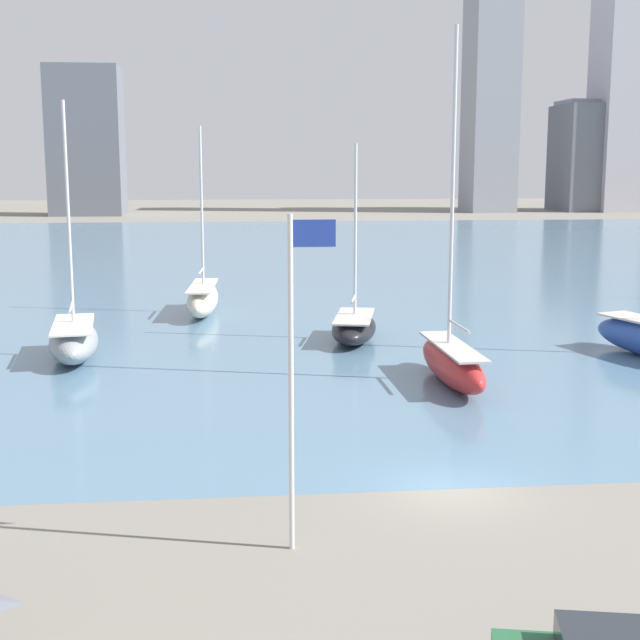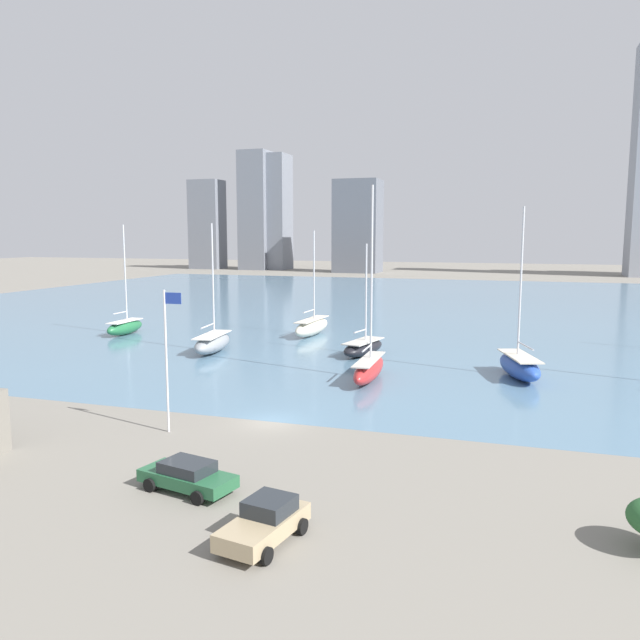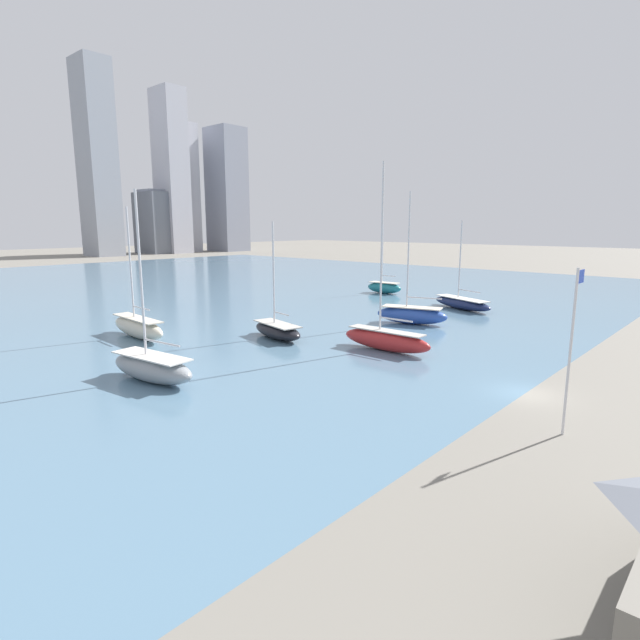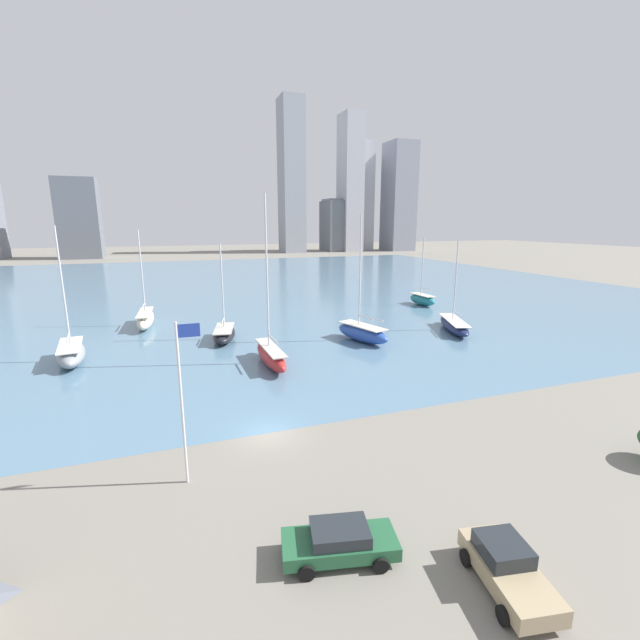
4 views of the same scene
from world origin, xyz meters
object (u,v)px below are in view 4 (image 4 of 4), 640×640
object	(u,v)px
sailboat_teal	(422,299)
sailboat_black	(224,333)
sailboat_red	(271,355)
parked_pickup_tan	(507,568)
parked_sedan_green	(340,541)
sailboat_navy	(454,325)
sailboat_gray	(71,353)
flag_pole	(183,397)
sailboat_blue	(362,332)
sailboat_cream	(145,319)

from	to	relation	value
sailboat_teal	sailboat_black	bearing A→B (deg)	-166.39
sailboat_red	parked_pickup_tan	bearing A→B (deg)	-86.42
parked_sedan_green	sailboat_navy	bearing A→B (deg)	-30.74
sailboat_red	sailboat_gray	bearing A→B (deg)	157.04
flag_pole	sailboat_gray	xyz separation A→B (m)	(-10.03, 25.11, -3.92)
sailboat_black	sailboat_navy	bearing A→B (deg)	1.25
parked_pickup_tan	parked_sedan_green	distance (m)	6.61
sailboat_navy	parked_sedan_green	distance (m)	42.15
sailboat_teal	sailboat_navy	bearing A→B (deg)	-114.15
flag_pole	sailboat_teal	bearing A→B (deg)	44.58
sailboat_gray	sailboat_black	size ratio (longest dim) A/B	1.18
sailboat_red	flag_pole	bearing A→B (deg)	-117.79
sailboat_gray	parked_sedan_green	xyz separation A→B (m)	(15.76, -32.92, -0.29)
sailboat_gray	sailboat_blue	distance (m)	31.19
parked_pickup_tan	parked_sedan_green	world-z (taller)	parked_pickup_tan
sailboat_black	sailboat_teal	distance (m)	36.72
sailboat_gray	sailboat_red	bearing A→B (deg)	-28.84
sailboat_red	parked_pickup_tan	world-z (taller)	sailboat_red
sailboat_navy	parked_pickup_tan	bearing A→B (deg)	-102.58
flag_pole	sailboat_black	size ratio (longest dim) A/B	0.79
sailboat_blue	sailboat_teal	distance (m)	26.05
sailboat_navy	sailboat_black	size ratio (longest dim) A/B	1.02
sailboat_cream	parked_pickup_tan	distance (m)	52.67
sailboat_gray	parked_pickup_tan	xyz separation A→B (m)	(21.33, -36.47, -0.22)
sailboat_red	sailboat_teal	xyz separation A→B (m)	(31.74, 22.24, -0.07)
sailboat_cream	parked_pickup_tan	bearing A→B (deg)	-70.57
sailboat_gray	sailboat_black	distance (m)	16.00
sailboat_red	parked_sedan_green	xyz separation A→B (m)	(-3.04, -25.48, -0.32)
sailboat_navy	sailboat_teal	world-z (taller)	sailboat_navy
sailboat_gray	sailboat_black	world-z (taller)	sailboat_gray
sailboat_gray	parked_pickup_tan	bearing A→B (deg)	-66.95
sailboat_red	parked_sedan_green	distance (m)	25.67
sailboat_cream	sailboat_teal	size ratio (longest dim) A/B	1.13
sailboat_black	sailboat_teal	size ratio (longest dim) A/B	1.01
sailboat_blue	parked_sedan_green	distance (m)	34.05
sailboat_black	parked_sedan_green	distance (m)	36.35
sailboat_red	sailboat_teal	size ratio (longest dim) A/B	1.45
parked_pickup_tan	sailboat_blue	bearing A→B (deg)	84.29
sailboat_red	parked_pickup_tan	distance (m)	29.15
flag_pole	parked_sedan_green	xyz separation A→B (m)	(5.73, -7.81, -4.20)
parked_pickup_tan	sailboat_navy	bearing A→B (deg)	66.37
sailboat_blue	flag_pole	bearing A→B (deg)	-150.66
sailboat_red	parked_pickup_tan	xyz separation A→B (m)	(2.53, -29.04, -0.25)
sailboat_navy	sailboat_teal	bearing A→B (deg)	91.66
flag_pole	sailboat_red	bearing A→B (deg)	63.60
parked_pickup_tan	flag_pole	bearing A→B (deg)	145.18
sailboat_blue	sailboat_black	size ratio (longest dim) A/B	1.29
sailboat_cream	sailboat_blue	xyz separation A→B (m)	(24.63, -16.58, -0.01)
parked_sedan_green	sailboat_blue	bearing A→B (deg)	-14.53
parked_pickup_tan	parked_sedan_green	bearing A→B (deg)	157.79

